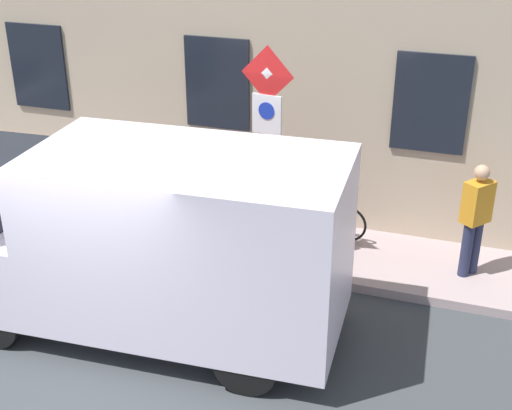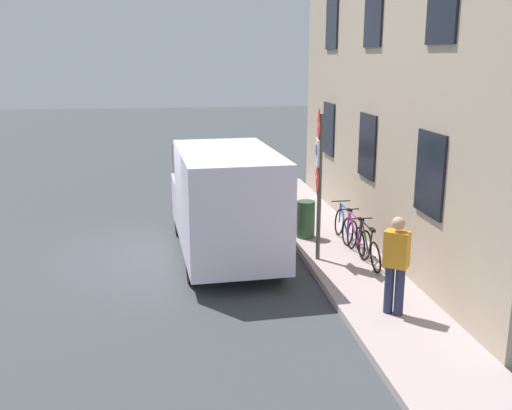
{
  "view_description": "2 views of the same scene",
  "coord_description": "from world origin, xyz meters",
  "px_view_note": "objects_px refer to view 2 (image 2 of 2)",
  "views": [
    {
      "loc": [
        -5.64,
        -4.15,
        5.47
      ],
      "look_at": [
        2.49,
        -1.39,
        1.37
      ],
      "focal_mm": 48.78,
      "sensor_mm": 36.0,
      "label": 1
    },
    {
      "loc": [
        0.05,
        -13.07,
        4.42
      ],
      "look_at": [
        2.04,
        0.42,
        0.94
      ],
      "focal_mm": 40.97,
      "sensor_mm": 36.0,
      "label": 2
    }
  ],
  "objects_px": {
    "sign_post_stacked": "(318,166)",
    "parked_hatchback": "(207,162)",
    "bicycle_black": "(368,247)",
    "pedestrian": "(396,262)",
    "bicycle_blue": "(346,226)",
    "litter_bin": "(306,219)",
    "bicycle_purple": "(356,236)",
    "delivery_van": "(224,198)"
  },
  "relations": [
    {
      "from": "pedestrian",
      "to": "bicycle_purple",
      "type": "bearing_deg",
      "value": -148.93
    },
    {
      "from": "bicycle_black",
      "to": "bicycle_purple",
      "type": "relative_size",
      "value": 1.0
    },
    {
      "from": "pedestrian",
      "to": "litter_bin",
      "type": "xyz_separation_m",
      "value": [
        -0.49,
        4.5,
        -0.48
      ]
    },
    {
      "from": "parked_hatchback",
      "to": "bicycle_black",
      "type": "bearing_deg",
      "value": -162.35
    },
    {
      "from": "parked_hatchback",
      "to": "litter_bin",
      "type": "distance_m",
      "value": 7.66
    },
    {
      "from": "bicycle_purple",
      "to": "litter_bin",
      "type": "xyz_separation_m",
      "value": [
        -0.86,
        1.27,
        0.08
      ]
    },
    {
      "from": "delivery_van",
      "to": "bicycle_purple",
      "type": "relative_size",
      "value": 3.17
    },
    {
      "from": "bicycle_black",
      "to": "pedestrian",
      "type": "xyz_separation_m",
      "value": [
        -0.37,
        -2.44,
        0.56
      ]
    },
    {
      "from": "bicycle_blue",
      "to": "sign_post_stacked",
      "type": "bearing_deg",
      "value": 138.06
    },
    {
      "from": "bicycle_black",
      "to": "litter_bin",
      "type": "relative_size",
      "value": 1.9
    },
    {
      "from": "delivery_van",
      "to": "parked_hatchback",
      "type": "relative_size",
      "value": 1.34
    },
    {
      "from": "bicycle_blue",
      "to": "parked_hatchback",
      "type": "bearing_deg",
      "value": 19.33
    },
    {
      "from": "delivery_van",
      "to": "bicycle_black",
      "type": "xyz_separation_m",
      "value": [
        2.9,
        -1.45,
        -0.82
      ]
    },
    {
      "from": "sign_post_stacked",
      "to": "bicycle_blue",
      "type": "xyz_separation_m",
      "value": [
        1.0,
        1.11,
        -1.68
      ]
    },
    {
      "from": "delivery_van",
      "to": "bicycle_black",
      "type": "height_order",
      "value": "delivery_van"
    },
    {
      "from": "sign_post_stacked",
      "to": "bicycle_blue",
      "type": "distance_m",
      "value": 2.25
    },
    {
      "from": "sign_post_stacked",
      "to": "parked_hatchback",
      "type": "xyz_separation_m",
      "value": [
        -1.76,
        9.01,
        -1.46
      ]
    },
    {
      "from": "bicycle_purple",
      "to": "pedestrian",
      "type": "height_order",
      "value": "pedestrian"
    },
    {
      "from": "bicycle_blue",
      "to": "litter_bin",
      "type": "xyz_separation_m",
      "value": [
        -0.86,
        0.48,
        0.08
      ]
    },
    {
      "from": "parked_hatchback",
      "to": "bicycle_purple",
      "type": "distance_m",
      "value": 9.11
    },
    {
      "from": "sign_post_stacked",
      "to": "parked_hatchback",
      "type": "bearing_deg",
      "value": 101.03
    },
    {
      "from": "parked_hatchback",
      "to": "bicycle_purple",
      "type": "height_order",
      "value": "parked_hatchback"
    },
    {
      "from": "parked_hatchback",
      "to": "litter_bin",
      "type": "bearing_deg",
      "value": -164.2
    },
    {
      "from": "delivery_van",
      "to": "bicycle_purple",
      "type": "height_order",
      "value": "delivery_van"
    },
    {
      "from": "parked_hatchback",
      "to": "bicycle_purple",
      "type": "bearing_deg",
      "value": -160.96
    },
    {
      "from": "bicycle_black",
      "to": "bicycle_blue",
      "type": "xyz_separation_m",
      "value": [
        -0.0,
        1.59,
        0.0
      ]
    },
    {
      "from": "pedestrian",
      "to": "litter_bin",
      "type": "bearing_deg",
      "value": -136.24
    },
    {
      "from": "sign_post_stacked",
      "to": "litter_bin",
      "type": "xyz_separation_m",
      "value": [
        0.15,
        1.59,
        -1.6
      ]
    },
    {
      "from": "sign_post_stacked",
      "to": "bicycle_black",
      "type": "xyz_separation_m",
      "value": [
        1.0,
        -0.47,
        -1.68
      ]
    },
    {
      "from": "bicycle_purple",
      "to": "bicycle_blue",
      "type": "xyz_separation_m",
      "value": [
        0.0,
        0.79,
        0.0
      ]
    },
    {
      "from": "bicycle_blue",
      "to": "litter_bin",
      "type": "bearing_deg",
      "value": 61.0
    },
    {
      "from": "parked_hatchback",
      "to": "bicycle_black",
      "type": "relative_size",
      "value": 2.36
    },
    {
      "from": "litter_bin",
      "to": "sign_post_stacked",
      "type": "bearing_deg",
      "value": -95.24
    },
    {
      "from": "sign_post_stacked",
      "to": "bicycle_purple",
      "type": "relative_size",
      "value": 1.85
    },
    {
      "from": "sign_post_stacked",
      "to": "litter_bin",
      "type": "bearing_deg",
      "value": 84.76
    },
    {
      "from": "pedestrian",
      "to": "bicycle_black",
      "type": "bearing_deg",
      "value": -151.02
    },
    {
      "from": "litter_bin",
      "to": "delivery_van",
      "type": "bearing_deg",
      "value": -163.45
    },
    {
      "from": "bicycle_purple",
      "to": "pedestrian",
      "type": "xyz_separation_m",
      "value": [
        -0.37,
        -3.23,
        0.56
      ]
    },
    {
      "from": "delivery_van",
      "to": "litter_bin",
      "type": "xyz_separation_m",
      "value": [
        2.04,
        0.61,
        -0.74
      ]
    },
    {
      "from": "delivery_van",
      "to": "parked_hatchback",
      "type": "bearing_deg",
      "value": -4.24
    },
    {
      "from": "delivery_van",
      "to": "pedestrian",
      "type": "distance_m",
      "value": 4.65
    },
    {
      "from": "delivery_van",
      "to": "sign_post_stacked",
      "type": "bearing_deg",
      "value": -120.62
    }
  ]
}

